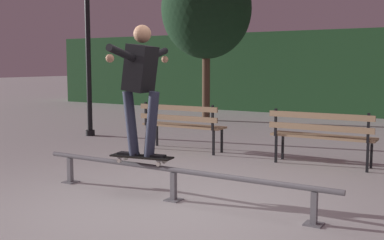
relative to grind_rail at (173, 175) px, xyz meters
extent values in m
plane|color=#ADAAA8|center=(0.00, -0.22, -0.30)|extent=(90.00, 90.00, 0.00)
cube|color=#234C28|center=(0.00, 10.73, 1.01)|extent=(24.00, 1.20, 2.63)
cylinder|color=slate|center=(0.00, 0.00, 0.06)|extent=(3.89, 0.06, 0.06)
cube|color=slate|center=(-1.66, 0.00, -0.14)|extent=(0.06, 0.06, 0.33)
cube|color=slate|center=(-1.66, 0.00, -0.30)|extent=(0.18, 0.18, 0.01)
cube|color=slate|center=(0.00, 0.00, -0.14)|extent=(0.06, 0.06, 0.33)
cube|color=slate|center=(0.00, 0.00, -0.30)|extent=(0.18, 0.18, 0.01)
cube|color=slate|center=(1.66, 0.00, -0.14)|extent=(0.06, 0.06, 0.33)
cube|color=slate|center=(1.66, 0.00, -0.30)|extent=(0.18, 0.18, 0.01)
cube|color=black|center=(-0.46, 0.00, 0.17)|extent=(0.80, 0.31, 0.02)
cube|color=black|center=(-0.46, 0.00, 0.18)|extent=(0.78, 0.30, 0.00)
cube|color=#9E9EA3|center=(-0.20, 0.04, 0.15)|extent=(0.07, 0.18, 0.02)
cube|color=#9E9EA3|center=(-0.72, -0.04, 0.15)|extent=(0.07, 0.18, 0.02)
cylinder|color=beige|center=(-0.18, -0.04, 0.12)|extent=(0.06, 0.04, 0.05)
cylinder|color=beige|center=(-0.21, 0.12, 0.12)|extent=(0.06, 0.04, 0.05)
cylinder|color=beige|center=(-0.71, -0.12, 0.12)|extent=(0.06, 0.04, 0.05)
cylinder|color=beige|center=(-0.73, 0.04, 0.12)|extent=(0.06, 0.04, 0.05)
cube|color=black|center=(-0.28, 0.03, 0.19)|extent=(0.27, 0.14, 0.03)
cube|color=black|center=(-0.64, -0.03, 0.19)|extent=(0.27, 0.14, 0.03)
cylinder|color=#282D42|center=(-0.32, 0.02, 0.57)|extent=(0.22, 0.15, 0.79)
cylinder|color=#282D42|center=(-0.60, -0.02, 0.57)|extent=(0.22, 0.15, 0.79)
cube|color=black|center=(-0.46, 0.00, 1.23)|extent=(0.38, 0.40, 0.57)
cylinder|color=black|center=(-0.40, -0.38, 1.39)|extent=(0.17, 0.61, 0.21)
cylinder|color=black|center=(-0.51, 0.38, 1.39)|extent=(0.17, 0.61, 0.21)
sphere|color=#A37556|center=(-0.36, -0.65, 1.34)|extent=(0.09, 0.09, 0.09)
sphere|color=#A37556|center=(-0.55, 0.65, 1.34)|extent=(0.09, 0.09, 0.09)
sphere|color=#A37556|center=(-0.43, 0.00, 1.63)|extent=(0.21, 0.21, 0.21)
cube|color=black|center=(-0.92, 3.00, -0.08)|extent=(0.04, 0.04, 0.44)
cube|color=black|center=(-0.92, 2.68, -0.08)|extent=(0.04, 0.04, 0.44)
cube|color=black|center=(-0.92, 2.64, 0.36)|extent=(0.04, 0.04, 0.44)
cube|color=black|center=(-2.33, 2.98, -0.08)|extent=(0.04, 0.04, 0.44)
cube|color=black|center=(-2.33, 2.66, -0.08)|extent=(0.04, 0.04, 0.44)
cube|color=black|center=(-2.33, 2.62, 0.36)|extent=(0.04, 0.04, 0.44)
cube|color=#A38460|center=(-1.63, 2.97, 0.15)|extent=(1.60, 0.11, 0.04)
cube|color=#A38460|center=(-1.62, 2.83, 0.15)|extent=(1.60, 0.11, 0.04)
cube|color=#A38460|center=(-1.62, 2.69, 0.15)|extent=(1.60, 0.11, 0.04)
cube|color=#A38460|center=(-1.62, 2.62, 0.32)|extent=(1.60, 0.06, 0.09)
cube|color=#A38460|center=(-1.62, 2.62, 0.50)|extent=(1.60, 0.06, 0.09)
cube|color=black|center=(1.64, 3.00, -0.08)|extent=(0.04, 0.04, 0.44)
cube|color=black|center=(1.64, 2.68, -0.08)|extent=(0.04, 0.04, 0.44)
cube|color=black|center=(1.64, 2.64, 0.36)|extent=(0.04, 0.04, 0.44)
cube|color=black|center=(0.23, 2.98, -0.08)|extent=(0.04, 0.04, 0.44)
cube|color=black|center=(0.24, 2.66, -0.08)|extent=(0.04, 0.04, 0.44)
cube|color=black|center=(0.24, 2.62, 0.36)|extent=(0.04, 0.04, 0.44)
cube|color=#A38460|center=(0.94, 2.97, 0.15)|extent=(1.60, 0.11, 0.04)
cube|color=#A38460|center=(0.94, 2.83, 0.15)|extent=(1.60, 0.11, 0.04)
cube|color=#A38460|center=(0.94, 2.69, 0.15)|extent=(1.60, 0.11, 0.04)
cube|color=#A38460|center=(0.94, 2.62, 0.32)|extent=(1.60, 0.06, 0.09)
cube|color=#A38460|center=(0.94, 2.62, 0.50)|extent=(1.60, 0.06, 0.09)
cylinder|color=#4C3828|center=(-3.59, 7.18, 0.72)|extent=(0.22, 0.22, 2.04)
ellipsoid|color=black|center=(-3.59, 7.18, 2.79)|extent=(2.49, 2.49, 2.74)
cylinder|color=black|center=(-4.38, 3.31, 1.50)|extent=(0.11, 0.11, 3.60)
cylinder|color=black|center=(-4.38, 3.31, -0.24)|extent=(0.20, 0.20, 0.12)
camera|label=1|loc=(2.97, -4.54, 1.28)|focal=44.67mm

